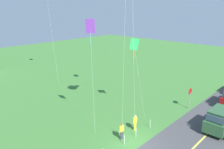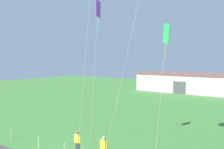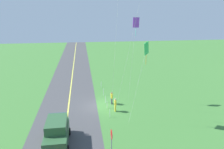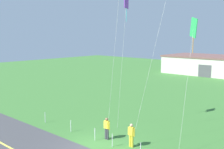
{
  "view_description": "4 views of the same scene",
  "coord_description": "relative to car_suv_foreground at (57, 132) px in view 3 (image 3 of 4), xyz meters",
  "views": [
    {
      "loc": [
        -14.26,
        -10.49,
        11.6
      ],
      "look_at": [
        0.48,
        3.27,
        5.67
      ],
      "focal_mm": 36.6,
      "sensor_mm": 36.0,
      "label": 1
    },
    {
      "loc": [
        12.4,
        -11.33,
        6.41
      ],
      "look_at": [
        1.02,
        3.57,
        5.27
      ],
      "focal_mm": 44.01,
      "sensor_mm": 36.0,
      "label": 2
    },
    {
      "loc": [
        24.61,
        -2.13,
        11.22
      ],
      "look_at": [
        1.91,
        1.15,
        4.53
      ],
      "focal_mm": 34.2,
      "sensor_mm": 36.0,
      "label": 3
    },
    {
      "loc": [
        12.84,
        -12.47,
        7.44
      ],
      "look_at": [
        0.37,
        1.35,
        4.77
      ],
      "focal_mm": 44.49,
      "sensor_mm": 36.0,
      "label": 4
    }
  ],
  "objects": [
    {
      "name": "ground_plane",
      "position": [
        -7.61,
        4.54,
        -1.2
      ],
      "size": [
        120.0,
        120.0,
        0.1
      ],
      "primitive_type": "cube",
      "color": "#3D7533"
    },
    {
      "name": "asphalt_road",
      "position": [
        -7.61,
        0.54,
        -1.15
      ],
      "size": [
        120.0,
        7.0,
        0.0
      ],
      "primitive_type": "cube",
      "color": "#424244",
      "rests_on": "ground"
    },
    {
      "name": "road_centre_stripe",
      "position": [
        -7.61,
        0.54,
        -1.15
      ],
      "size": [
        120.0,
        0.16,
        0.0
      ],
      "primitive_type": "cube",
      "color": "#E5E04C",
      "rests_on": "asphalt_road"
    },
    {
      "name": "car_suv_foreground",
      "position": [
        0.0,
        0.0,
        0.0
      ],
      "size": [
        4.4,
        2.12,
        2.24
      ],
      "color": "#2D5633",
      "rests_on": "ground"
    },
    {
      "name": "stop_sign",
      "position": [
        2.68,
        4.45,
        0.65
      ],
      "size": [
        0.76,
        0.08,
        2.56
      ],
      "color": "gray",
      "rests_on": "ground"
    },
    {
      "name": "person_adult_near",
      "position": [
        -5.68,
        6.08,
        -0.29
      ],
      "size": [
        0.58,
        0.22,
        1.6
      ],
      "rotation": [
        0.0,
        0.0,
        1.08
      ],
      "color": "yellow",
      "rests_on": "ground"
    },
    {
      "name": "person_adult_companion",
      "position": [
        -7.82,
        5.97,
        -0.29
      ],
      "size": [
        0.58,
        0.22,
        1.6
      ],
      "rotation": [
        0.0,
        0.0,
        1.49
      ],
      "color": "#3F3F47",
      "rests_on": "ground"
    },
    {
      "name": "kite_yellow_high",
      "position": [
        -2.8,
        8.64,
        6.6
      ],
      "size": [
        0.86,
        2.01,
        8.56
      ],
      "color": "silver",
      "rests_on": "ground"
    },
    {
      "name": "kite_green_far",
      "position": [
        -8.59,
        9.02,
        8.71
      ],
      "size": [
        0.5,
        1.12,
        10.68
      ],
      "color": "silver",
      "rests_on": "ground"
    },
    {
      "name": "fence_post_0",
      "position": [
        -14.36,
        5.24,
        -0.7
      ],
      "size": [
        0.05,
        0.05,
        0.9
      ],
      "primitive_type": "cylinder",
      "color": "silver",
      "rests_on": "ground"
    },
    {
      "name": "fence_post_1",
      "position": [
        -10.95,
        5.24,
        -0.7
      ],
      "size": [
        0.05,
        0.05,
        0.9
      ],
      "primitive_type": "cylinder",
      "color": "silver",
      "rests_on": "ground"
    },
    {
      "name": "fence_post_2",
      "position": [
        -8.3,
        5.24,
        -0.7
      ],
      "size": [
        0.05,
        0.05,
        0.9
      ],
      "primitive_type": "cylinder",
      "color": "silver",
      "rests_on": "ground"
    },
    {
      "name": "fence_post_3",
      "position": [
        -6.63,
        5.24,
        -0.7
      ],
      "size": [
        0.05,
        0.05,
        0.9
      ],
      "primitive_type": "cylinder",
      "color": "silver",
      "rests_on": "ground"
    },
    {
      "name": "fence_post_4",
      "position": [
        -4.3,
        5.24,
        -0.7
      ],
      "size": [
        0.05,
        0.05,
        0.9
      ],
      "primitive_type": "cylinder",
      "color": "silver",
      "rests_on": "ground"
    }
  ]
}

